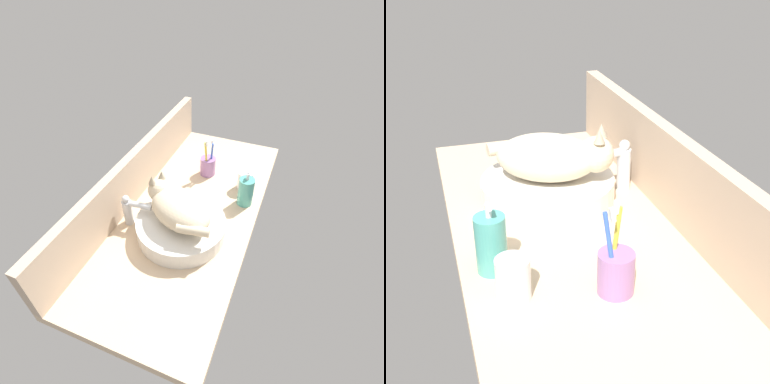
# 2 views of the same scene
# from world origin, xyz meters

# --- Properties ---
(ground_plane) EXTENTS (1.19, 0.53, 0.04)m
(ground_plane) POSITION_xyz_m (0.00, 0.00, -0.02)
(ground_plane) COLOR #D1B28E
(backsplash_panel) EXTENTS (1.19, 0.04, 0.21)m
(backsplash_panel) POSITION_xyz_m (0.00, 0.25, 0.10)
(backsplash_panel) COLOR tan
(backsplash_panel) RESTS_ON ground_plane
(sink_basin) EXTENTS (0.33, 0.33, 0.07)m
(sink_basin) POSITION_xyz_m (-0.14, -0.02, 0.03)
(sink_basin) COLOR silver
(sink_basin) RESTS_ON ground_plane
(cat) EXTENTS (0.26, 0.30, 0.14)m
(cat) POSITION_xyz_m (-0.13, -0.01, 0.13)
(cat) COLOR beige
(cat) RESTS_ON sink_basin
(faucet) EXTENTS (0.04, 0.12, 0.14)m
(faucet) POSITION_xyz_m (-0.16, 0.18, 0.07)
(faucet) COLOR silver
(faucet) RESTS_ON ground_plane
(soap_dispenser) EXTENTS (0.06, 0.06, 0.16)m
(soap_dispenser) POSITION_xyz_m (0.12, -0.20, 0.06)
(soap_dispenser) COLOR teal
(soap_dispenser) RESTS_ON ground_plane
(toothbrush_cup) EXTENTS (0.07, 0.07, 0.19)m
(toothbrush_cup) POSITION_xyz_m (0.25, 0.01, 0.05)
(toothbrush_cup) COLOR #996BA8
(toothbrush_cup) RESTS_ON ground_plane
(water_glass) EXTENTS (0.07, 0.07, 0.08)m
(water_glass) POSITION_xyz_m (0.21, -0.17, 0.04)
(water_glass) COLOR white
(water_glass) RESTS_ON ground_plane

